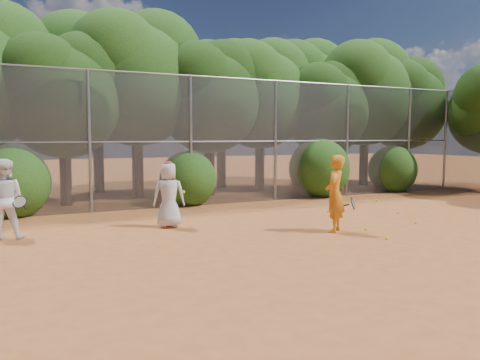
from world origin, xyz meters
TOP-DOWN VIEW (x-y plane):
  - ground at (0.00, 0.00)m, footprint 80.00×80.00m
  - fence_back at (-0.12, 6.00)m, footprint 20.05×0.09m
  - tree_2 at (-4.45, 7.83)m, footprint 3.99×3.47m
  - tree_3 at (-1.94, 8.84)m, footprint 4.89×4.26m
  - tree_4 at (0.55, 8.24)m, footprint 4.19×3.64m
  - tree_5 at (3.06, 9.04)m, footprint 4.51×3.92m
  - tree_6 at (5.55, 8.03)m, footprint 3.86×3.36m
  - tree_7 at (8.06, 8.64)m, footprint 4.77×4.14m
  - tree_8 at (10.05, 8.34)m, footprint 4.25×3.70m
  - tree_10 at (-2.93, 11.05)m, footprint 5.15×4.48m
  - tree_11 at (2.06, 10.64)m, footprint 4.64×4.03m
  - tree_12 at (6.56, 11.24)m, footprint 5.02×4.37m
  - bush_0 at (-6.00, 6.30)m, footprint 2.00×2.00m
  - bush_1 at (-1.00, 6.30)m, footprint 1.80×1.80m
  - bush_2 at (4.00, 6.30)m, footprint 2.20×2.20m
  - bush_3 at (7.50, 6.30)m, footprint 1.90×1.90m
  - player_yellow at (0.56, 0.81)m, footprint 0.87×0.73m
  - player_teen at (-2.65, 2.96)m, footprint 0.87×0.70m
  - player_white at (-6.14, 3.25)m, footprint 0.95×0.85m
  - ball_0 at (3.69, 2.08)m, footprint 0.07×0.07m
  - ball_1 at (2.09, 3.14)m, footprint 0.07×0.07m
  - ball_2 at (1.04, -0.33)m, footprint 0.07×0.07m
  - ball_3 at (2.95, 0.73)m, footprint 0.07×0.07m
  - ball_4 at (1.31, 0.64)m, footprint 0.07×0.07m
  - ball_5 at (4.94, 4.30)m, footprint 0.07×0.07m

SIDE VIEW (x-z plane):
  - ground at x=0.00m, z-range 0.00..0.00m
  - ball_0 at x=3.69m, z-range 0.00..0.07m
  - ball_1 at x=2.09m, z-range 0.00..0.07m
  - ball_2 at x=1.04m, z-range 0.00..0.07m
  - ball_3 at x=2.95m, z-range 0.00..0.07m
  - ball_4 at x=1.31m, z-range 0.00..0.07m
  - ball_5 at x=4.94m, z-range 0.00..0.07m
  - player_teen at x=-2.65m, z-range 0.00..1.57m
  - player_white at x=-6.14m, z-range 0.00..1.69m
  - player_yellow at x=0.56m, z-range 0.00..1.74m
  - bush_1 at x=-1.00m, z-range 0.00..1.80m
  - bush_3 at x=7.50m, z-range 0.00..1.90m
  - bush_0 at x=-6.00m, z-range 0.00..2.00m
  - bush_2 at x=4.00m, z-range 0.00..2.20m
  - fence_back at x=-0.12m, z-range 0.04..4.06m
  - tree_6 at x=5.55m, z-range 0.82..6.11m
  - tree_2 at x=-4.45m, z-range 0.85..6.32m
  - tree_4 at x=0.55m, z-range 0.89..6.62m
  - tree_8 at x=10.05m, z-range 0.91..6.73m
  - tree_5 at x=3.06m, z-range 0.96..7.13m
  - tree_11 at x=2.06m, z-range 0.99..7.34m
  - tree_7 at x=8.06m, z-range 1.02..7.54m
  - tree_3 at x=-1.94m, z-range 1.04..7.75m
  - tree_12 at x=6.56m, z-range 1.07..7.95m
  - tree_10 at x=-2.93m, z-range 1.10..8.16m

